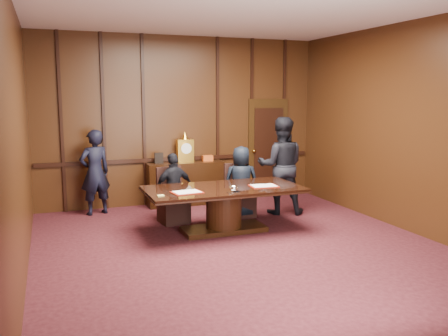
% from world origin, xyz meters
% --- Properties ---
extents(room, '(7.00, 7.04, 3.50)m').
position_xyz_m(room, '(0.07, 0.14, 1.72)').
color(room, black).
rests_on(room, ground).
extents(sideboard, '(1.60, 0.45, 1.54)m').
position_xyz_m(sideboard, '(0.00, 3.26, 0.49)').
color(sideboard, black).
rests_on(sideboard, ground).
extents(conference_table, '(2.62, 1.32, 0.76)m').
position_xyz_m(conference_table, '(0.06, 1.10, 0.51)').
color(conference_table, black).
rests_on(conference_table, ground).
extents(folder_left, '(0.50, 0.39, 0.02)m').
position_xyz_m(folder_left, '(-0.64, 0.90, 0.77)').
color(folder_left, maroon).
rests_on(folder_left, conference_table).
extents(folder_right, '(0.49, 0.37, 0.02)m').
position_xyz_m(folder_right, '(0.72, 0.95, 0.77)').
color(folder_right, maroon).
rests_on(folder_right, conference_table).
extents(inkstand, '(0.20, 0.14, 0.12)m').
position_xyz_m(inkstand, '(0.06, 0.65, 0.81)').
color(inkstand, white).
rests_on(inkstand, conference_table).
extents(notepad, '(0.11, 0.08, 0.01)m').
position_xyz_m(notepad, '(-1.09, 0.80, 0.77)').
color(notepad, '#FAEF7A').
rests_on(notepad, conference_table).
extents(chair_left, '(0.54, 0.54, 0.99)m').
position_xyz_m(chair_left, '(-0.60, 1.98, 0.29)').
color(chair_left, black).
rests_on(chair_left, ground).
extents(chair_right, '(0.48, 0.48, 0.99)m').
position_xyz_m(chair_right, '(0.71, 1.98, 0.29)').
color(chair_right, black).
rests_on(chair_right, ground).
extents(signatory_left, '(0.79, 0.44, 1.27)m').
position_xyz_m(signatory_left, '(-0.59, 1.90, 0.64)').
color(signatory_left, black).
rests_on(signatory_left, ground).
extents(signatory_right, '(0.75, 0.60, 1.35)m').
position_xyz_m(signatory_right, '(0.71, 1.90, 0.68)').
color(signatory_right, black).
rests_on(signatory_right, ground).
extents(witness_left, '(0.69, 0.56, 1.64)m').
position_xyz_m(witness_left, '(-1.85, 3.07, 0.82)').
color(witness_left, black).
rests_on(witness_left, ground).
extents(witness_right, '(1.11, 1.00, 1.88)m').
position_xyz_m(witness_right, '(1.53, 1.90, 0.94)').
color(witness_right, black).
rests_on(witness_right, ground).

